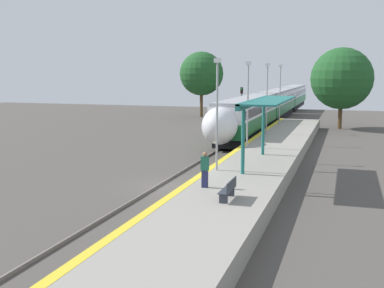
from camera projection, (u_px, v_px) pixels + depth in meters
ground_plane at (172, 187)px, 26.98m from camera, size 120.00×120.00×0.00m
rail_left at (160, 185)px, 27.19m from camera, size 0.08×90.00×0.15m
rail_right at (184, 187)px, 26.75m from camera, size 0.08×90.00×0.15m
train at (275, 103)px, 64.03m from camera, size 2.77×62.29×3.95m
platform_right at (241, 183)px, 25.70m from camera, size 4.49×64.00×0.99m
platform_bench at (229, 189)px, 20.47m from camera, size 0.44×1.65×0.89m
person_waiting at (205, 169)px, 22.63m from camera, size 0.36×0.22×1.71m
railway_signal at (241, 104)px, 53.73m from camera, size 0.28×0.28×4.70m
lamppost_near at (217, 108)px, 26.25m from camera, size 0.36×0.20×6.15m
lamppost_mid at (248, 99)px, 34.18m from camera, size 0.36×0.20×6.15m
lamppost_far at (267, 94)px, 42.10m from camera, size 0.36×0.20×6.15m
lamppost_farthest at (280, 91)px, 50.03m from camera, size 0.36×0.20×6.15m
station_canopy at (264, 104)px, 28.10m from camera, size 2.02×9.38×3.84m
background_tree_left at (201, 74)px, 68.01m from camera, size 6.19×6.19×9.24m
background_tree_right at (342, 79)px, 53.59m from camera, size 6.87×6.87×9.10m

